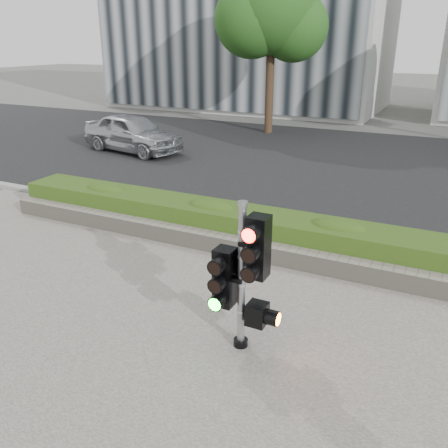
# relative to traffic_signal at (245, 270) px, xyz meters

# --- Properties ---
(ground) EXTENTS (120.00, 120.00, 0.00)m
(ground) POSITION_rel_traffic_signal_xyz_m (-1.02, 0.76, -1.19)
(ground) COLOR #51514C
(ground) RESTS_ON ground
(sidewalk) EXTENTS (16.00, 11.00, 0.03)m
(sidewalk) POSITION_rel_traffic_signal_xyz_m (-1.02, -1.74, -1.18)
(sidewalk) COLOR #9E9389
(sidewalk) RESTS_ON ground
(road) EXTENTS (60.00, 13.00, 0.02)m
(road) POSITION_rel_traffic_signal_xyz_m (-1.02, 10.76, -1.18)
(road) COLOR black
(road) RESTS_ON ground
(curb) EXTENTS (60.00, 0.25, 0.12)m
(curb) POSITION_rel_traffic_signal_xyz_m (-1.02, 3.91, -1.13)
(curb) COLOR gray
(curb) RESTS_ON ground
(stone_wall) EXTENTS (12.00, 0.32, 0.34)m
(stone_wall) POSITION_rel_traffic_signal_xyz_m (-1.02, 2.66, -0.99)
(stone_wall) COLOR gray
(stone_wall) RESTS_ON sidewalk
(hedge) EXTENTS (12.00, 1.00, 0.68)m
(hedge) POSITION_rel_traffic_signal_xyz_m (-1.02, 3.31, -0.82)
(hedge) COLOR #527824
(hedge) RESTS_ON sidewalk
(tree_left) EXTENTS (4.61, 4.03, 7.34)m
(tree_left) POSITION_rel_traffic_signal_xyz_m (-5.53, 15.32, 3.85)
(tree_left) COLOR black
(tree_left) RESTS_ON ground
(traffic_signal) EXTENTS (0.72, 0.53, 2.10)m
(traffic_signal) POSITION_rel_traffic_signal_xyz_m (0.00, 0.00, 0.00)
(traffic_signal) COLOR black
(traffic_signal) RESTS_ON sidewalk
(car_silver) EXTENTS (4.36, 2.42, 1.40)m
(car_silver) POSITION_rel_traffic_signal_xyz_m (-8.66, 9.32, -0.47)
(car_silver) COLOR #A8AAB0
(car_silver) RESTS_ON road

